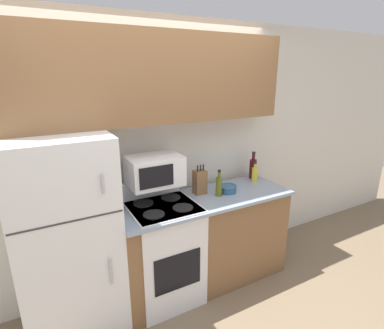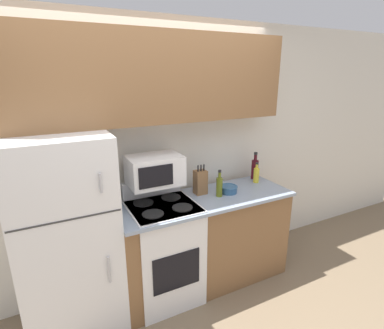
# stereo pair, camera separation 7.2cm
# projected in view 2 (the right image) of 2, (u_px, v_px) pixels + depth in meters

# --- Properties ---
(ground_plane) EXTENTS (12.00, 12.00, 0.00)m
(ground_plane) POSITION_uv_depth(u_px,v_px,m) (183.00, 311.00, 2.70)
(ground_plane) COLOR #7F6B51
(wall_back) EXTENTS (8.00, 0.05, 2.55)m
(wall_back) POSITION_uv_depth(u_px,v_px,m) (152.00, 158.00, 2.89)
(wall_back) COLOR silver
(wall_back) RESTS_ON ground_plane
(lower_cabinets) EXTENTS (1.70, 0.60, 0.94)m
(lower_cabinets) POSITION_uv_depth(u_px,v_px,m) (204.00, 240.00, 2.96)
(lower_cabinets) COLOR brown
(lower_cabinets) RESTS_ON ground_plane
(refrigerator) EXTENTS (0.74, 0.65, 1.64)m
(refrigerator) POSITION_uv_depth(u_px,v_px,m) (68.00, 237.00, 2.36)
(refrigerator) COLOR white
(refrigerator) RESTS_ON ground_plane
(upper_cabinets) EXTENTS (2.44, 0.30, 0.75)m
(upper_cabinets) POSITION_uv_depth(u_px,v_px,m) (156.00, 78.00, 2.52)
(upper_cabinets) COLOR brown
(upper_cabinets) RESTS_ON refrigerator
(stove) EXTENTS (0.59, 0.59, 1.11)m
(stove) POSITION_uv_depth(u_px,v_px,m) (164.00, 251.00, 2.76)
(stove) COLOR white
(stove) RESTS_ON ground_plane
(microwave) EXTENTS (0.47, 0.33, 0.26)m
(microwave) POSITION_uv_depth(u_px,v_px,m) (155.00, 170.00, 2.62)
(microwave) COLOR white
(microwave) RESTS_ON stove
(knife_block) EXTENTS (0.11, 0.10, 0.29)m
(knife_block) POSITION_uv_depth(u_px,v_px,m) (200.00, 182.00, 2.87)
(knife_block) COLOR brown
(knife_block) RESTS_ON lower_cabinets
(bowl) EXTENTS (0.18, 0.18, 0.07)m
(bowl) POSITION_uv_depth(u_px,v_px,m) (229.00, 189.00, 2.92)
(bowl) COLOR #335B84
(bowl) RESTS_ON lower_cabinets
(bottle_olive_oil) EXTENTS (0.06, 0.06, 0.26)m
(bottle_olive_oil) POSITION_uv_depth(u_px,v_px,m) (219.00, 186.00, 2.82)
(bottle_olive_oil) COLOR #5B6619
(bottle_olive_oil) RESTS_ON lower_cabinets
(bottle_wine_red) EXTENTS (0.08, 0.08, 0.30)m
(bottle_wine_red) POSITION_uv_depth(u_px,v_px,m) (255.00, 168.00, 3.28)
(bottle_wine_red) COLOR #470F19
(bottle_wine_red) RESTS_ON lower_cabinets
(bottle_cooking_spray) EXTENTS (0.06, 0.06, 0.22)m
(bottle_cooking_spray) POSITION_uv_depth(u_px,v_px,m) (256.00, 175.00, 3.18)
(bottle_cooking_spray) COLOR gold
(bottle_cooking_spray) RESTS_ON lower_cabinets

